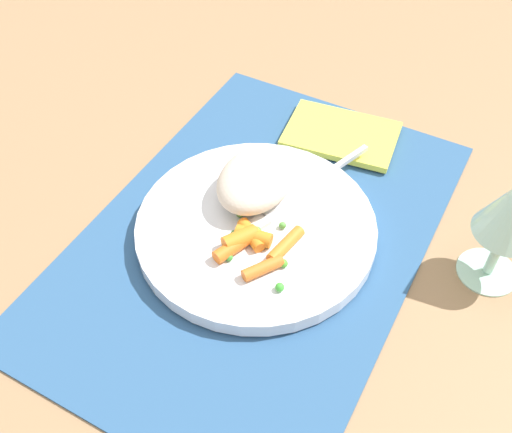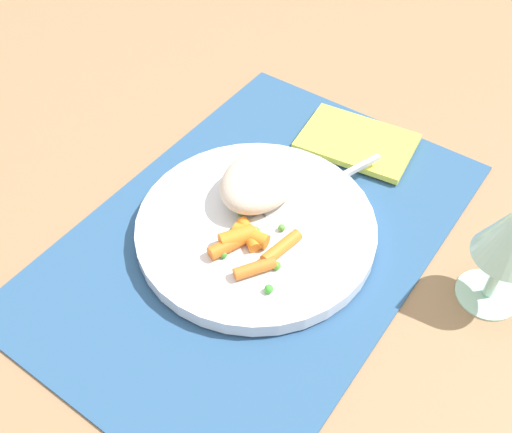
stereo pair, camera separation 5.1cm
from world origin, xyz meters
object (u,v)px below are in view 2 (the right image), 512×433
object	(u,v)px
fork	(292,202)
napkin	(357,142)
carrot_portion	(248,243)
plate	(256,228)
rice_mound	(261,179)

from	to	relation	value
fork	napkin	size ratio (longest dim) A/B	1.49
carrot_portion	napkin	world-z (taller)	carrot_portion
plate	carrot_portion	bearing A→B (deg)	21.85
plate	carrot_portion	world-z (taller)	carrot_portion
fork	rice_mound	bearing A→B (deg)	-81.31
fork	napkin	bearing A→B (deg)	179.36
plate	carrot_portion	xyz separation A→B (m)	(0.03, 0.01, 0.02)
rice_mound	fork	world-z (taller)	rice_mound
rice_mound	napkin	xyz separation A→B (m)	(-0.15, 0.04, -0.03)
rice_mound	napkin	bearing A→B (deg)	165.80
rice_mound	napkin	size ratio (longest dim) A/B	0.79
fork	napkin	xyz separation A→B (m)	(-0.14, 0.00, -0.02)
plate	rice_mound	bearing A→B (deg)	-151.99
plate	fork	xyz separation A→B (m)	(-0.04, 0.02, 0.01)
rice_mound	napkin	distance (m)	0.16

